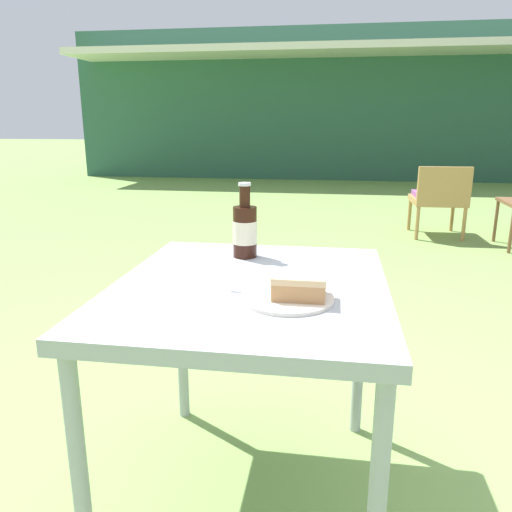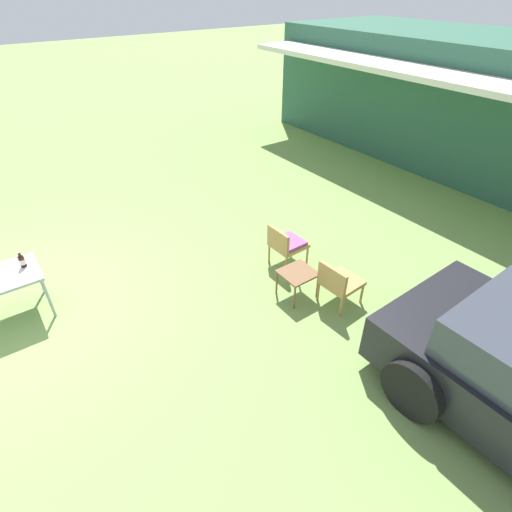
% 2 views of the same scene
% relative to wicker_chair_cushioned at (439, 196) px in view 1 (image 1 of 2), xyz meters
% --- Properties ---
extents(ground_plane, '(60.00, 60.00, 0.00)m').
position_rel_wicker_chair_cushioned_xyz_m(ground_plane, '(-1.26, -3.88, -0.41)').
color(ground_plane, '#7A9E51').
extents(cabin_building, '(11.74, 5.15, 2.87)m').
position_rel_wicker_chair_cushioned_xyz_m(cabin_building, '(-0.40, 6.86, 1.04)').
color(cabin_building, '#2D5B47').
rests_on(cabin_building, ground_plane).
extents(wicker_chair_cushioned, '(0.51, 0.53, 0.72)m').
position_rel_wicker_chair_cushioned_xyz_m(wicker_chair_cushioned, '(0.00, 0.00, 0.00)').
color(wicker_chair_cushioned, '#B2844C').
rests_on(wicker_chair_cushioned, ground_plane).
extents(patio_table, '(0.75, 0.87, 0.70)m').
position_rel_wicker_chair_cushioned_xyz_m(patio_table, '(-1.26, -3.88, 0.22)').
color(patio_table, '#9EA3A8').
rests_on(patio_table, ground_plane).
extents(cake_on_plate, '(0.23, 0.23, 0.07)m').
position_rel_wicker_chair_cushioned_xyz_m(cake_on_plate, '(-1.13, -4.00, 0.31)').
color(cake_on_plate, silver).
rests_on(cake_on_plate, patio_table).
extents(cola_bottle_near, '(0.08, 0.08, 0.24)m').
position_rel_wicker_chair_cushioned_xyz_m(cola_bottle_near, '(-1.32, -3.61, 0.38)').
color(cola_bottle_near, black).
rests_on(cola_bottle_near, patio_table).
extents(fork, '(0.18, 0.06, 0.01)m').
position_rel_wicker_chair_cushioned_xyz_m(fork, '(-1.21, -3.99, 0.29)').
color(fork, silver).
rests_on(fork, patio_table).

